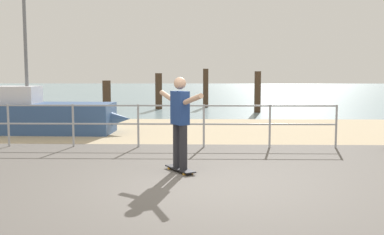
% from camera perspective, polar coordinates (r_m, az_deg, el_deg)
% --- Properties ---
extents(ground_plane, '(24.00, 10.00, 0.04)m').
position_cam_1_polar(ground_plane, '(6.43, 1.12, -10.76)').
color(ground_plane, '#605B56').
rests_on(ground_plane, ground).
extents(beach_strip, '(24.00, 6.00, 0.04)m').
position_cam_1_polar(beach_strip, '(14.29, 1.22, -1.55)').
color(beach_strip, tan).
rests_on(beach_strip, ground).
extents(sea_surface, '(72.00, 50.00, 0.04)m').
position_cam_1_polar(sea_surface, '(42.21, 1.28, 3.35)').
color(sea_surface, '#75939E').
rests_on(sea_surface, ground).
extents(railing_fence, '(11.07, 0.05, 1.05)m').
position_cam_1_polar(railing_fence, '(11.07, -10.82, -0.18)').
color(railing_fence, '#9EA0A5').
rests_on(railing_fence, ground).
extents(sailboat, '(4.98, 1.51, 4.95)m').
position_cam_1_polar(sailboat, '(14.08, -18.18, 0.18)').
color(sailboat, '#335184').
rests_on(sailboat, ground).
extents(skateboard, '(0.60, 0.78, 0.08)m').
position_cam_1_polar(skateboard, '(8.29, -1.50, -6.49)').
color(skateboard, black).
rests_on(skateboard, ground).
extents(skateboarder, '(0.85, 1.27, 1.65)m').
position_cam_1_polar(skateboarder, '(8.14, -1.52, 0.05)').
color(skateboarder, '#26262B').
rests_on(skateboarder, skateboard).
extents(groyne_post_0, '(0.37, 0.37, 1.41)m').
position_cam_1_polar(groyne_post_0, '(21.06, -10.67, 2.67)').
color(groyne_post_0, '#422D1E').
rests_on(groyne_post_0, ground).
extents(groyne_post_1, '(0.33, 0.33, 1.74)m').
position_cam_1_polar(groyne_post_1, '(21.86, -4.21, 3.29)').
color(groyne_post_1, '#422D1E').
rests_on(groyne_post_1, ground).
extents(groyne_post_2, '(0.27, 0.27, 1.96)m').
position_cam_1_polar(groyne_post_2, '(22.87, 1.73, 3.70)').
color(groyne_post_2, '#422D1E').
rests_on(groyne_post_2, ground).
extents(groyne_post_3, '(0.28, 0.28, 1.83)m').
position_cam_1_polar(groyne_post_3, '(20.21, 8.24, 3.17)').
color(groyne_post_3, '#422D1E').
rests_on(groyne_post_3, ground).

